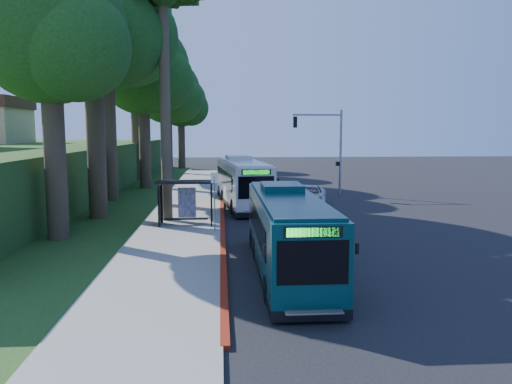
{
  "coord_description": "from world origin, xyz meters",
  "views": [
    {
      "loc": [
        -5.07,
        -30.55,
        5.3
      ],
      "look_at": [
        -2.83,
        1.0,
        1.41
      ],
      "focal_mm": 35.0,
      "sensor_mm": 36.0,
      "label": 1
    }
  ],
  "objects": [
    {
      "name": "traffic_signal_pole",
      "position": [
        3.78,
        10.0,
        4.42
      ],
      "size": [
        4.1,
        0.3,
        7.0
      ],
      "color": "gray",
      "rests_on": "ground"
    },
    {
      "name": "palm_tree",
      "position": [
        -8.2,
        -1.5,
        12.38
      ],
      "size": [
        4.2,
        4.2,
        14.4
      ],
      "color": "#4C3F2D",
      "rests_on": "ground"
    },
    {
      "name": "tree_1",
      "position": [
        -13.37,
        7.98,
        12.73
      ],
      "size": [
        10.5,
        10.0,
        18.26
      ],
      "color": "#382B1E",
      "rests_on": "ground"
    },
    {
      "name": "tree_5",
      "position": [
        -10.41,
        39.99,
        8.96
      ],
      "size": [
        7.35,
        7.0,
        12.86
      ],
      "color": "#382B1E",
      "rests_on": "ground"
    },
    {
      "name": "ground",
      "position": [
        0.0,
        0.0,
        0.0
      ],
      "size": [
        140.0,
        140.0,
        0.0
      ],
      "primitive_type": "plane",
      "color": "black",
      "rests_on": "ground"
    },
    {
      "name": "bus_shelter",
      "position": [
        -7.26,
        -2.86,
        1.81
      ],
      "size": [
        3.2,
        1.51,
        2.55
      ],
      "color": "black",
      "rests_on": "ground"
    },
    {
      "name": "teal_bus",
      "position": [
        -2.6,
        -12.18,
        1.55
      ],
      "size": [
        2.31,
        10.63,
        3.17
      ],
      "rotation": [
        0.0,
        0.0,
        -0.0
      ],
      "color": "#0A3439",
      "rests_on": "ground"
    },
    {
      "name": "tree_6",
      "position": [
        -12.91,
        -6.01,
        9.71
      ],
      "size": [
        7.56,
        7.2,
        13.74
      ],
      "color": "#382B1E",
      "rests_on": "ground"
    },
    {
      "name": "red_curb",
      "position": [
        -5.0,
        -4.0,
        0.07
      ],
      "size": [
        0.25,
        30.0,
        0.13
      ],
      "primitive_type": "cube",
      "color": "maroon",
      "rests_on": "ground"
    },
    {
      "name": "sidewalk",
      "position": [
        -7.3,
        0.0,
        0.06
      ],
      "size": [
        4.5,
        70.0,
        0.12
      ],
      "primitive_type": "cube",
      "color": "gray",
      "rests_on": "ground"
    },
    {
      "name": "stop_sign_pole",
      "position": [
        -5.4,
        -5.0,
        2.08
      ],
      "size": [
        0.35,
        0.06,
        3.17
      ],
      "color": "gray",
      "rests_on": "ground"
    },
    {
      "name": "tree_0",
      "position": [
        -12.4,
        -0.02,
        11.2
      ],
      "size": [
        8.4,
        8.0,
        15.7
      ],
      "color": "#382B1E",
      "rests_on": "ground"
    },
    {
      "name": "grass_verge",
      "position": [
        -13.0,
        5.0,
        0.03
      ],
      "size": [
        8.0,
        70.0,
        0.06
      ],
      "primitive_type": "cube",
      "color": "#234719",
      "rests_on": "ground"
    },
    {
      "name": "tree_2",
      "position": [
        -11.89,
        15.98,
        10.48
      ],
      "size": [
        8.82,
        8.4,
        15.12
      ],
      "color": "#382B1E",
      "rests_on": "ground"
    },
    {
      "name": "tree_3",
      "position": [
        -13.88,
        23.98,
        11.98
      ],
      "size": [
        10.08,
        9.6,
        17.28
      ],
      "color": "#382B1E",
      "rests_on": "ground"
    },
    {
      "name": "white_bus",
      "position": [
        -3.56,
        4.78,
        1.7
      ],
      "size": [
        3.66,
        11.86,
        3.48
      ],
      "rotation": [
        0.0,
        0.0,
        0.1
      ],
      "color": "silver",
      "rests_on": "ground"
    },
    {
      "name": "pickup",
      "position": [
        1.03,
        3.8,
        0.74
      ],
      "size": [
        3.53,
        5.72,
        1.48
      ],
      "primitive_type": "imported",
      "rotation": [
        0.0,
        0.0,
        -0.21
      ],
      "color": "silver",
      "rests_on": "ground"
    },
    {
      "name": "tree_4",
      "position": [
        -11.4,
        31.98,
        9.73
      ],
      "size": [
        8.4,
        8.0,
        14.14
      ],
      "color": "#382B1E",
      "rests_on": "ground"
    }
  ]
}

